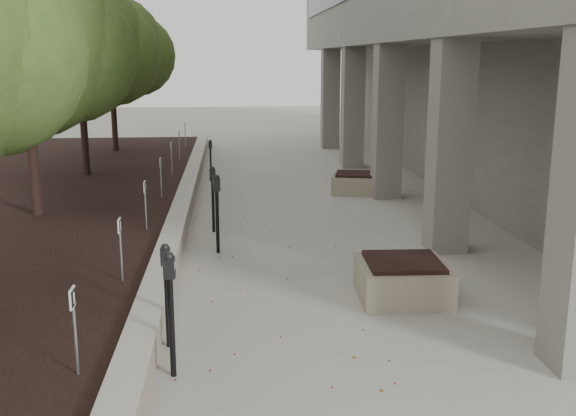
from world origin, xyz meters
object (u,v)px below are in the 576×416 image
crabapple_tree_4 (80,77)px  planter_back (354,183)px  parking_meter_3 (217,214)px  crabapple_tree_3 (27,84)px  parking_meter_2 (167,296)px  parking_meter_1 (171,315)px  parking_meter_4 (213,199)px  parking_meter_5 (211,161)px  planter_front (403,279)px  crabapple_tree_5 (111,73)px

crabapple_tree_4 → planter_back: bearing=-10.1°
parking_meter_3 → planter_back: 6.62m
crabapple_tree_3 → parking_meter_2: size_ratio=3.94×
parking_meter_1 → parking_meter_4: (0.33, 6.58, -0.05)m
parking_meter_5 → planter_back: parking_meter_5 is taller
crabapple_tree_4 → planter_front: crabapple_tree_4 is taller
parking_meter_5 → planter_back: bearing=-27.5°
parking_meter_1 → crabapple_tree_4: bearing=111.4°
parking_meter_5 → planter_front: parking_meter_5 is taller
parking_meter_1 → planter_front: bearing=39.9°
parking_meter_4 → crabapple_tree_4: bearing=114.4°
parking_meter_2 → parking_meter_5: (0.25, 11.70, -0.06)m
planter_front → planter_back: 8.25m
crabapple_tree_3 → parking_meter_2: bearing=-61.6°
crabapple_tree_5 → planter_front: (6.70, -14.54, -2.81)m
parking_meter_1 → parking_meter_3: size_ratio=1.00×
crabapple_tree_4 → parking_meter_2: size_ratio=3.94×
crabapple_tree_4 → crabapple_tree_5: bearing=90.0°
crabapple_tree_3 → parking_meter_2: (3.25, -6.00, -2.43)m
crabapple_tree_4 → parking_meter_5: (3.50, 0.70, -2.49)m
crabapple_tree_3 → crabapple_tree_4: same height
crabapple_tree_3 → parking_meter_5: (3.50, 5.70, -2.49)m
crabapple_tree_4 → parking_meter_1: bearing=-74.1°
crabapple_tree_5 → planter_front: size_ratio=4.07×
parking_meter_2 → planter_back: size_ratio=1.16×
crabapple_tree_5 → parking_meter_1: crabapple_tree_5 is taller
parking_meter_4 → planter_front: parking_meter_4 is taller
crabapple_tree_3 → parking_meter_3: 4.84m
crabapple_tree_3 → crabapple_tree_5: (0.00, 10.00, 0.00)m
crabapple_tree_5 → parking_meter_1: size_ratio=3.58×
crabapple_tree_3 → parking_meter_5: size_ratio=4.29×
crabapple_tree_5 → parking_meter_3: crabapple_tree_5 is taller
parking_meter_1 → parking_meter_5: (0.12, 12.53, -0.13)m
crabapple_tree_4 → planter_front: (6.70, -9.54, -2.81)m
parking_meter_1 → parking_meter_4: parking_meter_1 is taller
planter_front → planter_back: size_ratio=1.13×
parking_meter_4 → parking_meter_5: parking_meter_4 is taller
crabapple_tree_5 → parking_meter_3: (3.82, -11.82, -2.36)m
crabapple_tree_3 → planter_front: 8.57m
parking_meter_3 → parking_meter_5: (-0.32, 7.52, -0.13)m
crabapple_tree_3 → parking_meter_1: crabapple_tree_3 is taller
parking_meter_1 → planter_back: parking_meter_1 is taller
crabapple_tree_4 → parking_meter_5: bearing=11.3°
crabapple_tree_4 → parking_meter_4: 6.86m
planter_front → planter_back: (0.78, 8.22, -0.04)m
crabapple_tree_4 → parking_meter_3: bearing=-60.7°
crabapple_tree_3 → crabapple_tree_5: bearing=90.0°
parking_meter_2 → crabapple_tree_3: bearing=119.3°
crabapple_tree_3 → parking_meter_1: (3.37, -6.83, -2.36)m
parking_meter_5 → planter_back: 4.48m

